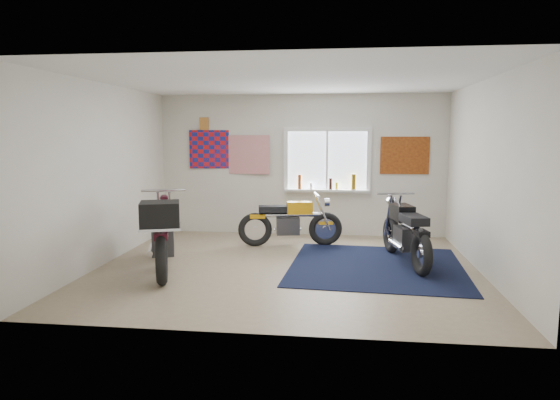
# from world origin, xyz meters

# --- Properties ---
(ground) EXTENTS (5.50, 5.50, 0.00)m
(ground) POSITION_xyz_m (0.00, 0.00, 0.00)
(ground) COLOR #9E896B
(ground) RESTS_ON ground
(room_shell) EXTENTS (5.50, 5.50, 5.50)m
(room_shell) POSITION_xyz_m (0.00, 0.00, 1.64)
(room_shell) COLOR white
(room_shell) RESTS_ON ground
(navy_rug) EXTENTS (2.65, 2.75, 0.01)m
(navy_rug) POSITION_xyz_m (1.31, 0.21, 0.01)
(navy_rug) COLOR black
(navy_rug) RESTS_ON ground
(window_assembly) EXTENTS (1.66, 0.17, 1.26)m
(window_assembly) POSITION_xyz_m (0.50, 2.47, 1.37)
(window_assembly) COLOR white
(window_assembly) RESTS_ON room_shell
(oil_bottles) EXTENTS (1.11, 0.09, 0.30)m
(oil_bottles) POSITION_xyz_m (0.60, 2.40, 1.03)
(oil_bottles) COLOR brown
(oil_bottles) RESTS_ON window_assembly
(flag_display) EXTENTS (1.60, 0.10, 1.17)m
(flag_display) POSITION_xyz_m (-1.90, 2.48, 2.15)
(flag_display) COLOR red
(flag_display) RESTS_ON room_shell
(triumph_poster) EXTENTS (0.90, 0.03, 0.70)m
(triumph_poster) POSITION_xyz_m (1.95, 2.48, 1.55)
(triumph_poster) COLOR #A54C14
(triumph_poster) RESTS_ON room_shell
(yellow_triumph) EXTENTS (1.82, 0.58, 0.92)m
(yellow_triumph) POSITION_xyz_m (-0.10, 1.45, 0.41)
(yellow_triumph) COLOR black
(yellow_triumph) RESTS_ON ground
(black_chrome_bike) EXTENTS (0.68, 1.99, 1.03)m
(black_chrome_bike) POSITION_xyz_m (1.75, 0.46, 0.45)
(black_chrome_bike) COLOR black
(black_chrome_bike) RESTS_ON navy_rug
(maroon_tourer) EXTENTS (1.06, 2.17, 1.12)m
(maroon_tourer) POSITION_xyz_m (-1.70, -0.50, 0.58)
(maroon_tourer) COLOR black
(maroon_tourer) RESTS_ON ground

